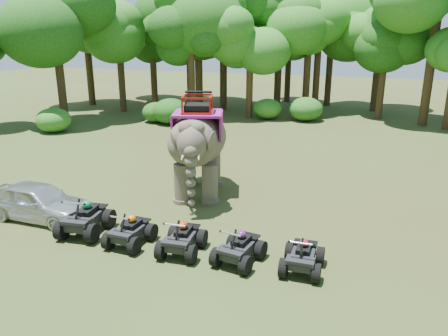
{
  "coord_description": "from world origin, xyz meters",
  "views": [
    {
      "loc": [
        4.81,
        -12.69,
        6.55
      ],
      "look_at": [
        0.0,
        1.2,
        1.9
      ],
      "focal_mm": 35.0,
      "sensor_mm": 36.0,
      "label": 1
    }
  ],
  "objects_px": {
    "parked_car": "(38,201)",
    "atv_0": "(85,214)",
    "elephant": "(198,145)",
    "atv_2": "(182,235)",
    "atv_3": "(239,244)",
    "atv_1": "(130,227)",
    "atv_4": "(303,252)"
  },
  "relations": [
    {
      "from": "parked_car",
      "to": "atv_0",
      "type": "height_order",
      "value": "atv_0"
    },
    {
      "from": "parked_car",
      "to": "atv_2",
      "type": "relative_size",
      "value": 2.46
    },
    {
      "from": "atv_2",
      "to": "atv_3",
      "type": "distance_m",
      "value": 1.82
    },
    {
      "from": "elephant",
      "to": "atv_4",
      "type": "distance_m",
      "value": 7.19
    },
    {
      "from": "atv_1",
      "to": "atv_2",
      "type": "bearing_deg",
      "value": 3.13
    },
    {
      "from": "elephant",
      "to": "atv_1",
      "type": "height_order",
      "value": "elephant"
    },
    {
      "from": "parked_car",
      "to": "atv_2",
      "type": "xyz_separation_m",
      "value": [
        5.96,
        -0.64,
        -0.08
      ]
    },
    {
      "from": "atv_0",
      "to": "atv_2",
      "type": "height_order",
      "value": "atv_0"
    },
    {
      "from": "parked_car",
      "to": "atv_2",
      "type": "height_order",
      "value": "parked_car"
    },
    {
      "from": "atv_4",
      "to": "atv_0",
      "type": "bearing_deg",
      "value": 178.54
    },
    {
      "from": "atv_0",
      "to": "atv_1",
      "type": "height_order",
      "value": "atv_0"
    },
    {
      "from": "elephant",
      "to": "atv_0",
      "type": "height_order",
      "value": "elephant"
    },
    {
      "from": "atv_1",
      "to": "elephant",
      "type": "bearing_deg",
      "value": 88.58
    },
    {
      "from": "atv_0",
      "to": "atv_1",
      "type": "distance_m",
      "value": 1.85
    },
    {
      "from": "atv_2",
      "to": "elephant",
      "type": "bearing_deg",
      "value": 102.38
    },
    {
      "from": "atv_2",
      "to": "parked_car",
      "type": "bearing_deg",
      "value": 169.63
    },
    {
      "from": "parked_car",
      "to": "atv_0",
      "type": "xyz_separation_m",
      "value": [
        2.34,
        -0.45,
        0.0
      ]
    },
    {
      "from": "elephant",
      "to": "atv_4",
      "type": "relative_size",
      "value": 3.23
    },
    {
      "from": "atv_0",
      "to": "elephant",
      "type": "bearing_deg",
      "value": 59.47
    },
    {
      "from": "atv_1",
      "to": "atv_3",
      "type": "xyz_separation_m",
      "value": [
        3.61,
        0.06,
        0.0
      ]
    },
    {
      "from": "atv_1",
      "to": "atv_4",
      "type": "xyz_separation_m",
      "value": [
        5.45,
        0.19,
        -0.01
      ]
    },
    {
      "from": "elephant",
      "to": "atv_0",
      "type": "relative_size",
      "value": 2.7
    },
    {
      "from": "atv_2",
      "to": "atv_3",
      "type": "relative_size",
      "value": 1.02
    },
    {
      "from": "elephant",
      "to": "atv_1",
      "type": "bearing_deg",
      "value": -110.33
    },
    {
      "from": "parked_car",
      "to": "atv_4",
      "type": "distance_m",
      "value": 9.64
    },
    {
      "from": "atv_4",
      "to": "elephant",
      "type": "bearing_deg",
      "value": 135.74
    },
    {
      "from": "atv_0",
      "to": "atv_4",
      "type": "relative_size",
      "value": 1.2
    },
    {
      "from": "elephant",
      "to": "parked_car",
      "type": "height_order",
      "value": "elephant"
    },
    {
      "from": "elephant",
      "to": "atv_3",
      "type": "bearing_deg",
      "value": -73.0
    },
    {
      "from": "atv_0",
      "to": "atv_2",
      "type": "distance_m",
      "value": 3.63
    },
    {
      "from": "elephant",
      "to": "atv_2",
      "type": "bearing_deg",
      "value": -90.17
    },
    {
      "from": "atv_0",
      "to": "atv_1",
      "type": "xyz_separation_m",
      "value": [
        1.83,
        -0.22,
        -0.1
      ]
    }
  ]
}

